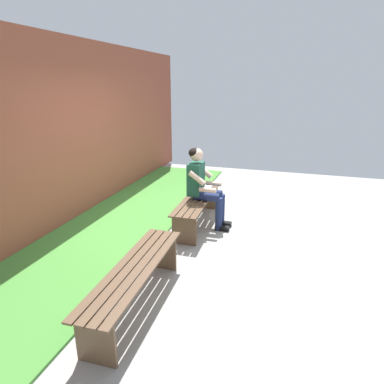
{
  "coord_description": "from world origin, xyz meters",
  "views": [
    {
      "loc": [
        4.82,
        1.42,
        2.2
      ],
      "look_at": [
        0.77,
        0.15,
        0.81
      ],
      "focal_mm": 31.08,
      "sensor_mm": 36.0,
      "label": 1
    }
  ],
  "objects_px": {
    "person_seated": "(203,184)",
    "apple": "(199,187)",
    "bench_far": "(135,276)",
    "book_open": "(209,186)",
    "bench_near": "(197,204)"
  },
  "relations": [
    {
      "from": "bench_far",
      "to": "person_seated",
      "type": "bearing_deg",
      "value": 177.34
    },
    {
      "from": "person_seated",
      "to": "bench_far",
      "type": "bearing_deg",
      "value": -2.66
    },
    {
      "from": "bench_near",
      "to": "bench_far",
      "type": "relative_size",
      "value": 0.97
    },
    {
      "from": "bench_near",
      "to": "bench_far",
      "type": "distance_m",
      "value": 2.21
    },
    {
      "from": "bench_far",
      "to": "bench_near",
      "type": "bearing_deg",
      "value": 180.0
    },
    {
      "from": "bench_far",
      "to": "book_open",
      "type": "distance_m",
      "value": 2.86
    },
    {
      "from": "apple",
      "to": "person_seated",
      "type": "bearing_deg",
      "value": 22.73
    },
    {
      "from": "bench_far",
      "to": "apple",
      "type": "distance_m",
      "value": 2.66
    },
    {
      "from": "bench_far",
      "to": "person_seated",
      "type": "relative_size",
      "value": 1.42
    },
    {
      "from": "person_seated",
      "to": "apple",
      "type": "bearing_deg",
      "value": -157.27
    },
    {
      "from": "bench_near",
      "to": "person_seated",
      "type": "height_order",
      "value": "person_seated"
    },
    {
      "from": "apple",
      "to": "book_open",
      "type": "height_order",
      "value": "apple"
    },
    {
      "from": "person_seated",
      "to": "apple",
      "type": "distance_m",
      "value": 0.55
    },
    {
      "from": "bench_far",
      "to": "book_open",
      "type": "height_order",
      "value": "book_open"
    },
    {
      "from": "bench_far",
      "to": "person_seated",
      "type": "xyz_separation_m",
      "value": [
        -2.19,
        0.1,
        0.35
      ]
    }
  ]
}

